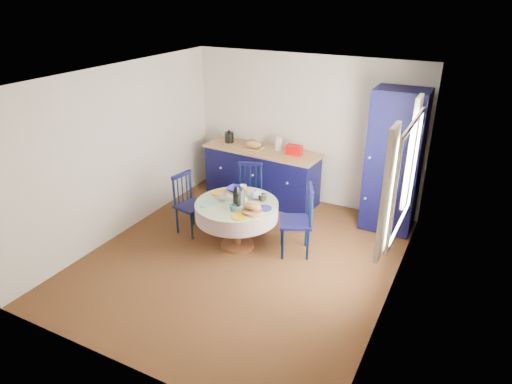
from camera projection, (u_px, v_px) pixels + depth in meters
floor at (241, 258)px, 6.36m from camera, size 4.50×4.50×0.00m
ceiling at (239, 77)px, 5.33m from camera, size 4.50×4.50×0.00m
wall_back at (305, 130)px, 7.66m from camera, size 4.00×0.02×2.50m
wall_left at (121, 152)px, 6.68m from camera, size 0.02×4.50×2.50m
wall_right at (399, 207)px, 5.01m from camera, size 0.02×4.50×2.50m
window at (403, 174)px, 5.16m from camera, size 0.10×1.74×1.45m
kitchen_counter at (262, 174)px, 7.97m from camera, size 2.09×0.77×1.16m
pantry_cabinet at (394, 162)px, 6.75m from camera, size 0.76×0.56×2.17m
dining_table at (237, 211)px, 6.41m from camera, size 1.17×1.17×0.98m
chair_left at (190, 203)px, 6.88m from camera, size 0.47×0.48×0.93m
chair_far at (249, 192)px, 7.24m from camera, size 0.52×0.50×0.94m
chair_right at (299, 220)px, 6.30m from camera, size 0.58×0.59×1.02m
mug_a at (223, 197)px, 6.43m from camera, size 0.12×0.12×0.09m
mug_b at (233, 208)px, 6.12m from camera, size 0.10×0.10×0.09m
mug_c at (263, 198)px, 6.41m from camera, size 0.12×0.12×0.10m
mug_d at (243, 188)px, 6.71m from camera, size 0.10×0.10×0.09m
cobalt_bowl at (236, 189)px, 6.71m from camera, size 0.26×0.26×0.06m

